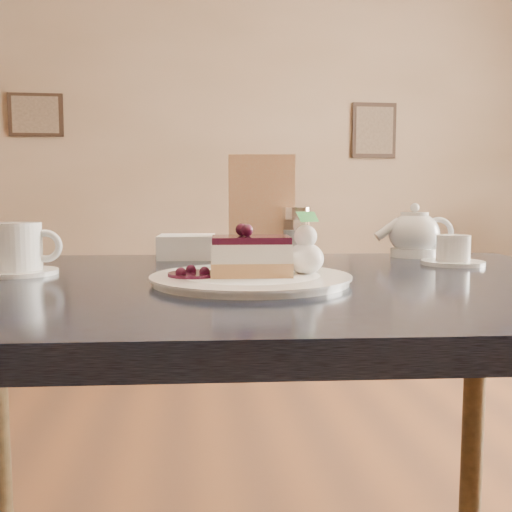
{
  "coord_description": "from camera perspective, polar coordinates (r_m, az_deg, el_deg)",
  "views": [
    {
      "loc": [
        -0.09,
        -0.71,
        0.91
      ],
      "look_at": [
        0.01,
        0.1,
        0.83
      ],
      "focal_mm": 40.0,
      "sensor_mm": 36.0,
      "label": 1
    }
  ],
  "objects": [
    {
      "name": "berry_sauce",
      "position": [
        0.9,
        -6.18,
        -1.85
      ],
      "size": [
        0.08,
        0.08,
        0.01
      ],
      "primitive_type": "cylinder",
      "color": "#430C2A",
      "rests_on": "dessert_plate"
    },
    {
      "name": "tea_set",
      "position": [
        1.32,
        16.16,
        1.72
      ],
      "size": [
        0.19,
        0.28,
        0.11
      ],
      "color": "white",
      "rests_on": "main_table"
    },
    {
      "name": "menu_card",
      "position": [
        1.27,
        0.56,
        4.92
      ],
      "size": [
        0.15,
        0.04,
        0.23
      ],
      "primitive_type": "cube",
      "rotation": [
        0.0,
        0.0,
        -0.06
      ],
      "color": "#F7EAC0",
      "rests_on": "main_table"
    },
    {
      "name": "main_table",
      "position": [
        0.97,
        -0.69,
        -7.04
      ],
      "size": [
        1.29,
        0.9,
        0.78
      ],
      "rotation": [
        0.0,
        0.0,
        -0.06
      ],
      "color": "#1C243A",
      "rests_on": "ground"
    },
    {
      "name": "cheesecake_slice",
      "position": [
        0.9,
        -0.53,
        -0.01
      ],
      "size": [
        0.13,
        0.1,
        0.06
      ],
      "rotation": [
        0.0,
        0.0,
        -0.06
      ],
      "color": "tan",
      "rests_on": "dessert_plate"
    },
    {
      "name": "sugar_shaker",
      "position": [
        1.25,
        4.07,
        2.32
      ],
      "size": [
        0.06,
        0.06,
        0.11
      ],
      "color": "white",
      "rests_on": "main_table"
    },
    {
      "name": "dessert_plate",
      "position": [
        0.9,
        -0.53,
        -2.34
      ],
      "size": [
        0.31,
        0.31,
        0.01
      ],
      "primitive_type": "cylinder",
      "color": "white",
      "rests_on": "main_table"
    },
    {
      "name": "whipped_cream",
      "position": [
        0.92,
        4.96,
        -0.23
      ],
      "size": [
        0.06,
        0.06,
        0.05
      ],
      "color": "white",
      "rests_on": "dessert_plate"
    },
    {
      "name": "napkin_stack",
      "position": [
        1.28,
        -6.92,
        0.94
      ],
      "size": [
        0.13,
        0.13,
        0.05
      ],
      "primitive_type": "cube",
      "rotation": [
        0.0,
        0.0,
        -0.06
      ],
      "color": "white",
      "rests_on": "main_table"
    },
    {
      "name": "coffee_set",
      "position": [
        1.08,
        -22.6,
        0.44
      ],
      "size": [
        0.14,
        0.14,
        0.09
      ],
      "color": "white",
      "rests_on": "main_table"
    }
  ]
}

